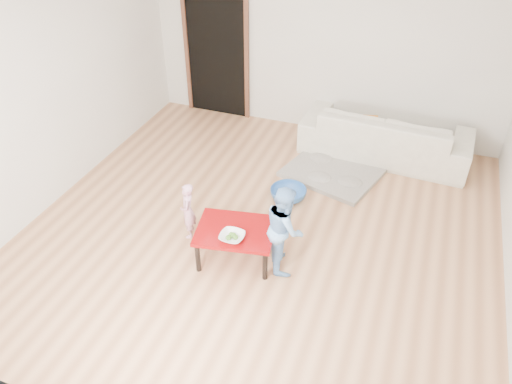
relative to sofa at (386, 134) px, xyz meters
The scene contains 13 objects.
floor 2.31m from the sofa, 116.17° to the right, with size 5.00×5.00×0.01m, color #A66D47.
back_wall 1.48m from the sofa, 155.93° to the left, with size 5.00×0.02×2.60m, color white.
left_wall 4.18m from the sofa, 149.69° to the right, with size 0.02×5.00×2.60m, color white.
doorway 2.74m from the sofa, behind, with size 1.02×0.08×2.11m, color brown, non-canonical shape.
sofa is the anchor object (origin of this frame).
cushion 0.36m from the sofa, 157.51° to the right, with size 0.40×0.35×0.11m, color orange.
red_table 2.80m from the sofa, 113.30° to the right, with size 0.77×0.58×0.39m, color maroon, non-canonical shape.
bowl 2.93m from the sofa, 111.68° to the right, with size 0.24×0.24×0.06m, color white.
broccoli 2.93m from the sofa, 111.68° to the right, with size 0.12×0.12×0.06m, color #2D5919, non-canonical shape.
child_pink 2.95m from the sofa, 125.66° to the right, with size 0.24×0.16×0.65m, color pink.
child_blue 2.56m from the sofa, 104.20° to the right, with size 0.46×0.36×0.94m, color #609DDF.
basin 1.69m from the sofa, 123.04° to the right, with size 0.43×0.43×0.14m, color #2C5FA8.
blanket 0.93m from the sofa, 127.26° to the right, with size 1.11×0.92×0.06m, color #A29A8F, non-canonical shape.
Camera 1 is at (1.40, -4.00, 3.59)m, focal length 35.00 mm.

